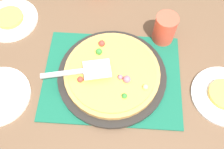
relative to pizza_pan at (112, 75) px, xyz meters
The scene contains 10 objects.
ground_plane 0.76m from the pizza_pan, ahead, with size 8.00×8.00×0.00m, color #4C4C51.
dining_table 0.12m from the pizza_pan, ahead, with size 1.40×1.00×0.75m.
placemat 0.01m from the pizza_pan, ahead, with size 0.48×0.36×0.01m, color #145B42.
pizza_pan is the anchor object (origin of this frame).
pizza 0.02m from the pizza_pan, 12.43° to the right, with size 0.33×0.33×0.05m.
plate_near_left 0.39m from the pizza_pan, behind, with size 0.22×0.22×0.01m, color white.
plate_far_right 0.48m from the pizza_pan, 28.53° to the right, with size 0.22×0.22×0.01m, color white.
served_slice_right 0.48m from the pizza_pan, 28.53° to the right, with size 0.11×0.11×0.02m, color #EAB747.
cup_near 0.26m from the pizza_pan, 135.49° to the right, with size 0.08×0.08×0.12m, color #E04C38.
pizza_server 0.11m from the pizza_pan, 11.80° to the left, with size 0.23×0.09×0.01m.
Camera 1 is at (-0.03, 0.41, 1.55)m, focal length 40.64 mm.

